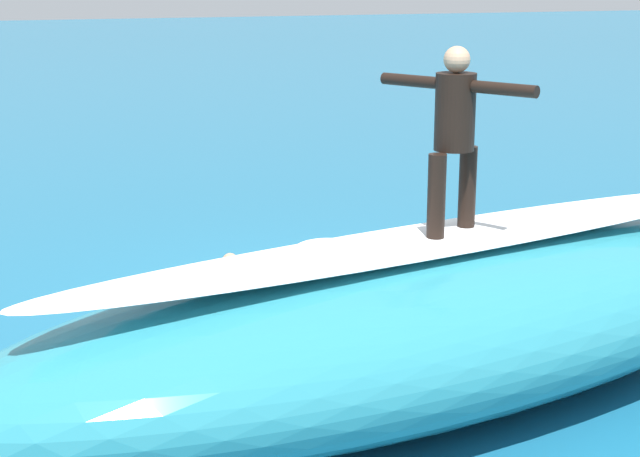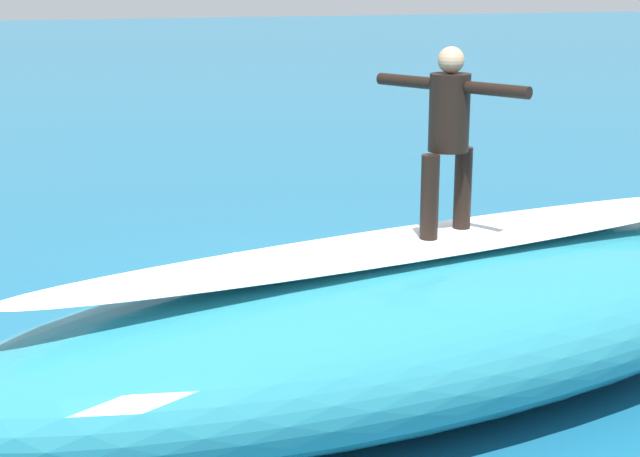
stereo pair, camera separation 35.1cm
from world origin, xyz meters
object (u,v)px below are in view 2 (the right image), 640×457
at_px(surfboard_riding, 445,238).
at_px(surfer_paddling, 225,281).
at_px(surfboard_paddling, 228,292).
at_px(surfer_riding, 449,127).

xyz_separation_m(surfboard_riding, surfer_paddling, (1.25, -2.94, -1.17)).
height_order(surfboard_paddling, surfer_paddling, surfer_paddling).
bearing_deg(surfer_paddling, surfer_riding, -133.37).
xyz_separation_m(surfboard_riding, surfboard_paddling, (1.20, -3.05, -1.33)).
bearing_deg(surfboard_riding, surfer_paddling, -97.80).
bearing_deg(surfboard_paddling, surfboard_riding, -134.86).
bearing_deg(surfer_riding, surfboard_riding, 0.00).
distance_m(surfboard_riding, surfer_riding, 0.90).
bearing_deg(surfer_riding, surfer_paddling, -97.80).
bearing_deg(surfer_paddling, surfboard_riding, -133.37).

